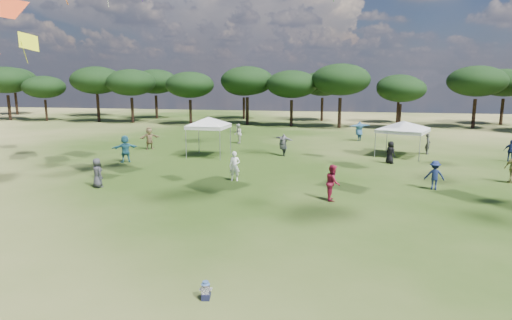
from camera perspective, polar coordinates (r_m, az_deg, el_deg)
The scene contains 5 objects.
tree_line at distance 55.42m, azimuth 10.32°, elevation 10.23°, with size 108.78×17.63×7.77m.
tent_left at distance 32.13m, azimuth -6.37°, elevation 5.51°, with size 5.62×5.62×3.29m.
tent_right at distance 34.00m, azimuth 19.07°, elevation 4.74°, with size 6.34×6.34×2.97m.
toddler at distance 11.91m, azimuth -6.72°, elevation -16.96°, with size 0.37×0.40×0.52m.
festival_crowd at distance 31.67m, azimuth 3.98°, elevation 1.86°, with size 28.71×22.36×1.91m.
Camera 1 is at (3.23, -8.00, 5.75)m, focal length 30.00 mm.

